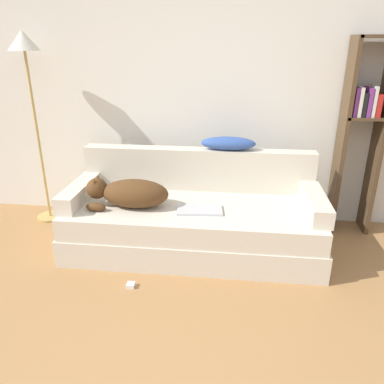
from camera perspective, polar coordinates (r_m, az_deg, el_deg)
name	(u,v)px	position (r m, az deg, el deg)	size (l,w,h in m)	color
wall_back	(200,78)	(3.56, 1.16, 17.03)	(7.09, 0.06, 2.70)	silver
couch	(193,227)	(3.17, 0.20, -5.33)	(2.08, 0.88, 0.41)	beige
couch_backrest	(198,169)	(3.36, 0.92, 3.52)	(2.04, 0.15, 0.37)	beige
couch_arm_left	(80,192)	(3.30, -16.74, 0.02)	(0.15, 0.69, 0.14)	beige
couch_arm_right	(315,202)	(3.10, 18.22, -1.52)	(0.15, 0.69, 0.14)	beige
dog	(129,193)	(3.05, -9.52, -0.15)	(0.67, 0.29, 0.25)	#513319
laptop	(200,210)	(2.97, 1.17, -2.75)	(0.37, 0.23, 0.02)	#B7B7BC
throw_pillow	(228,143)	(3.28, 5.54, 7.39)	(0.48, 0.17, 0.11)	#335199
bookshelf	(362,128)	(3.59, 24.42, 8.88)	(0.34, 0.26, 1.70)	#4C3823
floor_lamp	(28,69)	(3.71, -23.77, 16.72)	(0.27, 0.27, 1.75)	tan
power_adapter	(131,285)	(2.83, -9.30, -13.83)	(0.06, 0.06, 0.03)	silver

